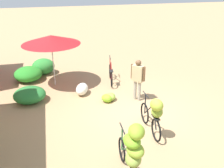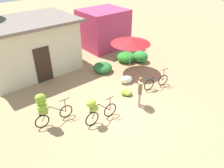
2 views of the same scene
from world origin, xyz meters
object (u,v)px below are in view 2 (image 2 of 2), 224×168
object	(u,v)px
shop_pink	(103,29)
building_low	(29,46)
bicycle_center_loaded	(156,82)
produce_sack	(126,80)
bicycle_near_pile	(96,109)
person_vendor	(140,89)
banana_pile_on_ground	(126,93)
market_umbrella	(131,40)
bicycle_leftmost	(44,107)

from	to	relation	value
shop_pink	building_low	bearing A→B (deg)	-176.71
bicycle_center_loaded	produce_sack	size ratio (longest dim) A/B	2.28
bicycle_near_pile	bicycle_center_loaded	xyz separation A→B (m)	(4.17, 0.25, -0.42)
bicycle_near_pile	person_vendor	distance (m)	2.33
building_low	bicycle_center_loaded	size ratio (longest dim) A/B	3.49
banana_pile_on_ground	person_vendor	bearing A→B (deg)	-98.63
market_umbrella	building_low	bearing A→B (deg)	139.25
produce_sack	market_umbrella	bearing A→B (deg)	39.77
produce_sack	bicycle_near_pile	bearing A→B (deg)	-153.49
shop_pink	banana_pile_on_ground	xyz separation A→B (m)	(-3.26, -6.10, -1.26)
bicycle_leftmost	produce_sack	world-z (taller)	bicycle_leftmost
market_umbrella	bicycle_center_loaded	size ratio (longest dim) A/B	1.46
person_vendor	market_umbrella	bearing A→B (deg)	53.65
bicycle_center_loaded	person_vendor	bearing A→B (deg)	-163.43
bicycle_leftmost	produce_sack	xyz separation A→B (m)	(4.93, 0.43, -0.77)
building_low	shop_pink	world-z (taller)	building_low
bicycle_leftmost	person_vendor	xyz separation A→B (m)	(3.97, -1.49, -0.03)
market_umbrella	produce_sack	xyz separation A→B (m)	(-1.19, -0.99, -1.73)
bicycle_leftmost	banana_pile_on_ground	distance (m)	4.24
bicycle_near_pile	person_vendor	world-z (taller)	person_vendor
shop_pink	banana_pile_on_ground	bearing A→B (deg)	-118.15
bicycle_center_loaded	produce_sack	distance (m)	1.65
banana_pile_on_ground	bicycle_near_pile	bearing A→B (deg)	-162.94
bicycle_near_pile	banana_pile_on_ground	size ratio (longest dim) A/B	2.45
shop_pink	market_umbrella	size ratio (longest dim) A/B	1.38
shop_pink	person_vendor	bearing A→B (deg)	-115.57
bicycle_leftmost	banana_pile_on_ground	size ratio (longest dim) A/B	2.57
banana_pile_on_ground	person_vendor	distance (m)	1.35
market_umbrella	bicycle_near_pile	xyz separation A→B (m)	(-4.45, -2.61, -1.17)
building_low	person_vendor	size ratio (longest dim) A/B	3.55
bicycle_center_loaded	produce_sack	world-z (taller)	bicycle_center_loaded
bicycle_near_pile	banana_pile_on_ground	bearing A→B (deg)	17.06
bicycle_center_loaded	market_umbrella	bearing A→B (deg)	83.20
banana_pile_on_ground	produce_sack	size ratio (longest dim) A/B	0.95
market_umbrella	bicycle_center_loaded	world-z (taller)	market_umbrella
building_low	bicycle_center_loaded	bearing A→B (deg)	-55.86
bicycle_leftmost	building_low	bearing A→B (deg)	73.41
shop_pink	bicycle_leftmost	size ratio (longest dim) A/B	1.87
bicycle_center_loaded	person_vendor	xyz separation A→B (m)	(-1.86, -0.55, 0.60)
bicycle_near_pile	produce_sack	size ratio (longest dim) A/B	2.32
bicycle_leftmost	banana_pile_on_ground	xyz separation A→B (m)	(4.13, -0.44, -0.85)
shop_pink	market_umbrella	xyz separation A→B (m)	(-1.28, -4.24, 0.56)
shop_pink	bicycle_leftmost	world-z (taller)	shop_pink
bicycle_leftmost	bicycle_center_loaded	distance (m)	5.95
bicycle_center_loaded	banana_pile_on_ground	bearing A→B (deg)	163.56
building_low	bicycle_leftmost	xyz separation A→B (m)	(-1.59, -5.33, -0.58)
market_umbrella	shop_pink	bearing A→B (deg)	73.22
building_low	shop_pink	xyz separation A→B (m)	(5.81, 0.33, -0.17)
building_low	market_umbrella	size ratio (longest dim) A/B	2.39
building_low	bicycle_leftmost	size ratio (longest dim) A/B	3.25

